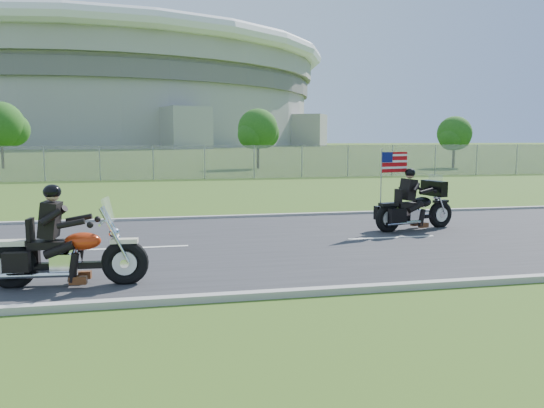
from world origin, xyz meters
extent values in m
plane|color=#2C4D18|center=(0.00, 0.00, 0.00)|extent=(420.00, 420.00, 0.00)
cube|color=#28282B|center=(0.00, 0.00, 0.02)|extent=(120.00, 8.00, 0.04)
cube|color=#9E9B93|center=(0.00, 4.05, 0.05)|extent=(120.00, 0.18, 0.12)
cube|color=#9E9B93|center=(0.00, -4.05, 0.05)|extent=(120.00, 0.18, 0.12)
cube|color=gray|center=(-5.00, 20.00, 1.00)|extent=(60.00, 0.03, 2.00)
cylinder|color=#A3A099|center=(-20.00, 170.00, 10.00)|extent=(130.00, 130.00, 20.00)
cylinder|color=#605E5B|center=(-20.00, 170.00, 17.00)|extent=(132.00, 132.00, 4.00)
cylinder|color=#A3A099|center=(-20.00, 170.00, 23.00)|extent=(134.00, 134.00, 6.00)
torus|color=white|center=(-20.00, 170.00, 27.00)|extent=(140.40, 140.40, 4.40)
cylinder|color=#382316|center=(6.00, 30.00, 1.26)|extent=(0.22, 0.22, 2.52)
sphere|color=#225115|center=(6.00, 30.00, 3.15)|extent=(3.20, 3.20, 3.20)
sphere|color=#225115|center=(6.64, 30.48, 2.79)|extent=(2.40, 2.40, 2.40)
sphere|color=#225115|center=(5.44, 29.60, 2.70)|extent=(2.24, 2.24, 2.24)
cylinder|color=#382316|center=(-14.00, 34.00, 1.40)|extent=(0.22, 0.22, 2.80)
sphere|color=#225115|center=(-14.00, 34.00, 3.50)|extent=(3.60, 3.60, 3.60)
sphere|color=#225115|center=(-13.28, 34.54, 3.10)|extent=(2.70, 2.70, 2.70)
cylinder|color=#382316|center=(22.00, 28.00, 1.12)|extent=(0.22, 0.22, 2.24)
sphere|color=#225115|center=(22.00, 28.00, 2.80)|extent=(2.80, 2.80, 2.80)
sphere|color=#225115|center=(22.56, 28.42, 2.48)|extent=(2.10, 2.10, 2.10)
sphere|color=#225115|center=(21.51, 27.65, 2.40)|extent=(1.96, 1.96, 1.96)
torus|color=black|center=(-2.06, -2.92, 0.40)|extent=(0.79, 0.25, 0.78)
torus|color=black|center=(-3.85, -2.79, 0.40)|extent=(0.79, 0.25, 0.78)
ellipsoid|color=#BD2F0D|center=(-2.72, -2.87, 0.78)|extent=(0.61, 0.38, 0.29)
cube|color=black|center=(-3.27, -2.83, 0.73)|extent=(0.60, 0.36, 0.13)
cube|color=black|center=(-3.22, -2.83, 1.14)|extent=(0.28, 0.44, 0.58)
sphere|color=black|center=(-3.16, -2.84, 1.60)|extent=(0.30, 0.30, 0.28)
cube|color=silver|center=(-2.30, -2.90, 1.28)|extent=(0.08, 0.49, 0.42)
torus|color=black|center=(5.94, 1.20, 0.39)|extent=(0.78, 0.35, 0.75)
torus|color=black|center=(4.25, 0.80, 0.39)|extent=(0.78, 0.35, 0.75)
ellipsoid|color=black|center=(5.32, 1.05, 0.75)|extent=(0.63, 0.45, 0.29)
cube|color=black|center=(4.80, 0.93, 0.71)|extent=(0.61, 0.42, 0.12)
cube|color=black|center=(4.85, 0.94, 1.11)|extent=(0.33, 0.45, 0.56)
sphere|color=black|center=(4.90, 0.95, 1.55)|extent=(0.33, 0.33, 0.28)
cube|color=black|center=(5.69, 1.14, 1.11)|extent=(0.40, 0.84, 0.41)
cube|color=#B70C11|center=(4.51, 1.07, 1.82)|extent=(0.80, 0.20, 0.53)
camera|label=1|loc=(-1.39, -11.84, 2.46)|focal=35.00mm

